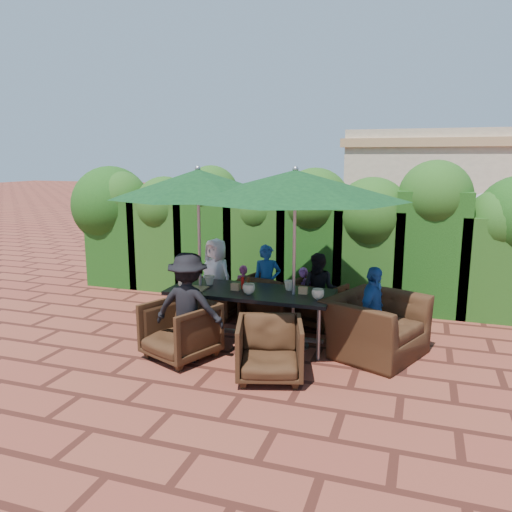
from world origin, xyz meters
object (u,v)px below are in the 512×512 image
(umbrella_left, at_px, (198,184))
(chair_near_right, at_px, (270,347))
(chair_far_left, at_px, (219,295))
(chair_far_mid, at_px, (273,296))
(chair_near_left, at_px, (180,327))
(chair_far_right, at_px, (317,302))
(umbrella_right, at_px, (295,185))
(chair_end_right, at_px, (376,316))
(dining_table, at_px, (250,295))

(umbrella_left, relative_size, chair_near_right, 3.15)
(chair_far_left, distance_m, chair_far_mid, 0.96)
(chair_far_left, relative_size, chair_near_left, 0.85)
(chair_near_left, bearing_deg, chair_far_right, 75.56)
(umbrella_left, relative_size, chair_far_right, 3.31)
(umbrella_right, distance_m, chair_near_left, 2.37)
(chair_far_right, xyz_separation_m, chair_end_right, (0.97, -0.93, 0.15))
(dining_table, height_order, chair_near_right, chair_near_right)
(dining_table, bearing_deg, umbrella_right, -0.06)
(chair_far_left, relative_size, chair_end_right, 0.59)
(chair_far_left, bearing_deg, umbrella_right, 152.58)
(umbrella_left, relative_size, chair_near_left, 3.00)
(umbrella_right, distance_m, chair_end_right, 2.01)
(umbrella_right, xyz_separation_m, chair_far_left, (-1.51, 0.97, -1.86))
(chair_near_right, bearing_deg, chair_near_left, 153.48)
(chair_far_left, relative_size, chair_far_right, 0.94)
(chair_near_right, bearing_deg, chair_far_right, 69.46)
(chair_end_right, bearing_deg, umbrella_left, 116.16)
(dining_table, relative_size, umbrella_left, 0.93)
(chair_far_right, bearing_deg, chair_end_right, 158.37)
(chair_far_left, xyz_separation_m, chair_near_left, (0.22, -1.81, 0.06))
(dining_table, bearing_deg, chair_near_left, -128.41)
(umbrella_left, bearing_deg, chair_far_right, 35.51)
(chair_near_right, bearing_deg, chair_end_right, 28.88)
(chair_far_right, bearing_deg, dining_table, 75.69)
(chair_far_left, bearing_deg, chair_near_left, 102.38)
(chair_near_left, bearing_deg, umbrella_right, 55.98)
(dining_table, distance_m, chair_far_left, 1.36)
(chair_near_right, bearing_deg, umbrella_left, 126.33)
(chair_far_mid, xyz_separation_m, chair_end_right, (1.65, -0.86, 0.10))
(dining_table, bearing_deg, umbrella_left, -176.17)
(dining_table, relative_size, chair_end_right, 1.91)
(chair_far_mid, distance_m, chair_end_right, 1.87)
(chair_near_left, bearing_deg, chair_near_right, 13.22)
(chair_far_right, distance_m, chair_near_left, 2.32)
(chair_end_right, bearing_deg, chair_far_mid, 85.79)
(chair_far_left, distance_m, chair_near_right, 2.53)
(chair_far_mid, bearing_deg, chair_far_left, 10.97)
(dining_table, height_order, chair_far_mid, chair_far_mid)
(chair_near_right, bearing_deg, dining_table, 103.08)
(umbrella_right, distance_m, chair_far_left, 2.59)
(chair_far_left, bearing_deg, chair_end_right, 166.36)
(dining_table, xyz_separation_m, chair_far_right, (0.74, 1.01, -0.30))
(chair_far_right, xyz_separation_m, chair_near_right, (-0.13, -2.07, 0.02))
(chair_near_left, xyz_separation_m, chair_end_right, (2.38, 0.92, 0.11))
(umbrella_right, bearing_deg, dining_table, 179.94)
(umbrella_right, relative_size, chair_end_right, 2.46)
(dining_table, xyz_separation_m, chair_near_left, (-0.67, -0.84, -0.26))
(umbrella_left, distance_m, chair_far_left, 2.13)
(chair_far_mid, bearing_deg, dining_table, 99.49)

